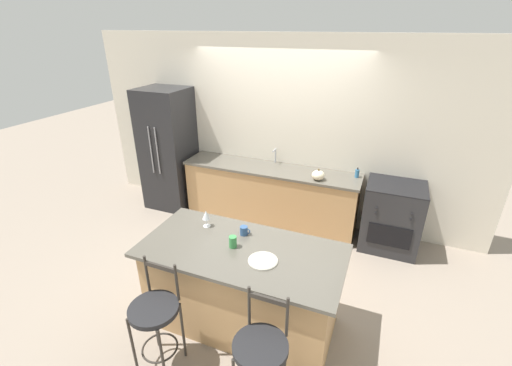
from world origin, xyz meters
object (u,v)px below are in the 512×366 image
at_px(refrigerator, 169,149).
at_px(soap_bottle, 357,173).
at_px(oven_range, 392,216).
at_px(dinner_plate, 263,260).
at_px(bar_stool_near, 156,317).
at_px(coffee_mug, 244,231).
at_px(wine_glass, 206,215).
at_px(tumbler_cup, 233,242).
at_px(bar_stool_far, 261,356).
at_px(pumpkin_decoration, 318,175).

bearing_deg(refrigerator, soap_bottle, 3.13).
height_order(oven_range, soap_bottle, soap_bottle).
xyz_separation_m(refrigerator, dinner_plate, (2.39, -2.02, -0.05)).
distance_m(bar_stool_near, dinner_plate, 1.02).
distance_m(refrigerator, coffee_mug, 2.67).
distance_m(wine_glass, tumbler_cup, 0.47).
relative_size(bar_stool_near, coffee_mug, 9.63).
distance_m(bar_stool_far, soap_bottle, 2.86).
distance_m(oven_range, soap_bottle, 0.73).
height_order(dinner_plate, wine_glass, wine_glass).
bearing_deg(tumbler_cup, pumpkin_decoration, 77.56).
distance_m(oven_range, coffee_mug, 2.26).
height_order(coffee_mug, tumbler_cup, tumbler_cup).
bearing_deg(wine_glass, coffee_mug, 0.25).
height_order(tumbler_cup, soap_bottle, soap_bottle).
relative_size(dinner_plate, wine_glass, 1.44).
bearing_deg(dinner_plate, refrigerator, 139.79).
xyz_separation_m(wine_glass, tumbler_cup, (0.41, -0.23, -0.07)).
xyz_separation_m(oven_range, dinner_plate, (-1.06, -2.05, 0.45)).
height_order(bar_stool_near, dinner_plate, bar_stool_near).
bearing_deg(pumpkin_decoration, wine_glass, -116.97).
distance_m(refrigerator, wine_glass, 2.37).
relative_size(bar_stool_far, wine_glass, 5.71).
bearing_deg(wine_glass, refrigerator, 134.16).
relative_size(coffee_mug, soap_bottle, 0.78).
xyz_separation_m(bar_stool_near, coffee_mug, (0.40, 0.94, 0.39)).
relative_size(dinner_plate, tumbler_cup, 2.34).
relative_size(refrigerator, tumbler_cup, 17.16).
relative_size(bar_stool_far, soap_bottle, 7.48).
xyz_separation_m(wine_glass, coffee_mug, (0.42, 0.00, -0.08)).
distance_m(bar_stool_far, wine_glass, 1.44).
bearing_deg(refrigerator, dinner_plate, -40.21).
relative_size(bar_stool_near, tumbler_cup, 9.27).
bearing_deg(dinner_plate, bar_stool_far, -70.30).
bearing_deg(coffee_mug, refrigerator, 140.64).
bearing_deg(oven_range, bar_stool_near, -123.73).
height_order(bar_stool_near, pumpkin_decoration, pumpkin_decoration).
xyz_separation_m(refrigerator, coffee_mug, (2.07, -1.70, -0.02)).
relative_size(refrigerator, bar_stool_far, 1.85).
bearing_deg(refrigerator, oven_range, 0.53).
bearing_deg(oven_range, refrigerator, -179.47).
height_order(oven_range, bar_stool_near, bar_stool_near).
bearing_deg(pumpkin_decoration, oven_range, 8.56).
bearing_deg(coffee_mug, oven_range, 51.39).
distance_m(dinner_plate, wine_glass, 0.82).
bearing_deg(pumpkin_decoration, coffee_mug, -103.72).
height_order(refrigerator, bar_stool_far, refrigerator).
bearing_deg(refrigerator, coffee_mug, -39.36).
relative_size(bar_stool_near, pumpkin_decoration, 6.13).
xyz_separation_m(bar_stool_far, tumbler_cup, (-0.56, 0.73, 0.40)).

